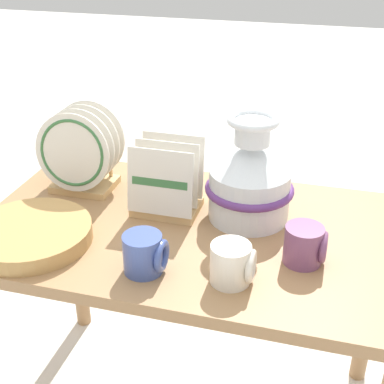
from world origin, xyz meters
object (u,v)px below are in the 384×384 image
(dish_rack_round_plates, at_px, (81,156))
(wicker_charger_stack, at_px, (31,234))
(mug_cream_glaze, at_px, (233,264))
(ceramic_vase, at_px, (250,178))
(mug_cobalt_glaze, at_px, (145,254))
(mug_plum_glaze, at_px, (305,245))
(dish_rack_square_plates, at_px, (167,188))

(dish_rack_round_plates, xyz_separation_m, wicker_charger_stack, (-0.00, -0.31, -0.09))
(dish_rack_round_plates, distance_m, mug_cream_glaze, 0.65)
(ceramic_vase, relative_size, mug_cobalt_glaze, 2.88)
(mug_cream_glaze, bearing_deg, mug_plum_glaze, 38.41)
(dish_rack_round_plates, bearing_deg, mug_cobalt_glaze, -46.87)
(mug_cream_glaze, bearing_deg, mug_cobalt_glaze, -175.90)
(wicker_charger_stack, relative_size, mug_plum_glaze, 3.06)
(wicker_charger_stack, bearing_deg, mug_plum_glaze, 7.80)
(mug_cobalt_glaze, distance_m, mug_cream_glaze, 0.21)
(wicker_charger_stack, bearing_deg, mug_cobalt_glaze, -7.35)
(mug_plum_glaze, bearing_deg, mug_cream_glaze, -141.59)
(mug_cream_glaze, bearing_deg, ceramic_vase, 93.06)
(mug_cobalt_glaze, bearing_deg, ceramic_vase, 58.79)
(ceramic_vase, bearing_deg, wicker_charger_stack, -152.28)
(ceramic_vase, xyz_separation_m, mug_cream_glaze, (0.02, -0.31, -0.07))
(dish_rack_round_plates, bearing_deg, wicker_charger_stack, -90.35)
(wicker_charger_stack, bearing_deg, mug_cream_glaze, -2.94)
(mug_cream_glaze, bearing_deg, dish_rack_square_plates, 131.63)
(dish_rack_round_plates, height_order, wicker_charger_stack, dish_rack_round_plates)
(dish_rack_square_plates, bearing_deg, ceramic_vase, 6.09)
(mug_cobalt_glaze, bearing_deg, mug_plum_glaze, 20.76)
(wicker_charger_stack, xyz_separation_m, mug_cobalt_glaze, (0.34, -0.04, 0.03))
(ceramic_vase, height_order, mug_plum_glaze, ceramic_vase)
(wicker_charger_stack, xyz_separation_m, mug_cream_glaze, (0.55, -0.03, 0.03))
(ceramic_vase, height_order, mug_cream_glaze, ceramic_vase)
(dish_rack_round_plates, bearing_deg, ceramic_vase, -3.67)
(ceramic_vase, relative_size, dish_rack_round_plates, 1.15)
(ceramic_vase, bearing_deg, dish_rack_square_plates, -173.91)
(dish_rack_round_plates, bearing_deg, dish_rack_square_plates, -11.31)
(dish_rack_square_plates, relative_size, mug_cream_glaze, 2.02)
(mug_cobalt_glaze, bearing_deg, dish_rack_square_plates, 97.47)
(dish_rack_round_plates, height_order, dish_rack_square_plates, dish_rack_round_plates)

